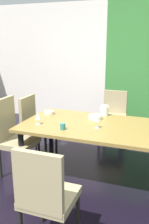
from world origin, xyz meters
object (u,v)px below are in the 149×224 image
at_px(chair_left_near, 13,134).
at_px(pitcher_left, 105,110).
at_px(dining_table, 95,130).
at_px(serving_bowl_near_shelf, 49,112).
at_px(chair_head_near, 46,194).
at_px(wine_glass_near_window, 97,119).
at_px(serving_bowl_center, 95,117).
at_px(cup_south, 63,126).
at_px(wine_glass_front, 38,116).
at_px(chair_left_far, 35,123).
at_px(chair_head_far, 114,113).

xyz_separation_m(chair_left_near, pitcher_left, (1.07, 0.74, 0.24)).
distance_m(dining_table, serving_bowl_near_shelf, 0.81).
relative_size(chair_left_near, chair_head_near, 1.08).
relative_size(chair_left_near, serving_bowl_near_shelf, 6.82).
relative_size(wine_glass_near_window, serving_bowl_center, 0.89).
height_order(chair_head_near, wine_glass_near_window, chair_head_near).
distance_m(dining_table, cup_south, 0.46).
bearing_deg(chair_head_near, wine_glass_front, 120.36).
distance_m(chair_left_far, pitcher_left, 1.11).
bearing_deg(serving_bowl_center, chair_head_near, -89.53).
bearing_deg(chair_left_near, chair_head_far, 147.58).
bearing_deg(chair_left_far, pitcher_left, 98.13).
xyz_separation_m(wine_glass_near_window, serving_bowl_near_shelf, (-0.83, 0.37, -0.10)).
bearing_deg(cup_south, chair_head_far, 79.58).
distance_m(wine_glass_front, serving_bowl_center, 0.80).
relative_size(chair_left_near, pitcher_left, 6.95).
distance_m(chair_left_near, serving_bowl_near_shelf, 0.63).
bearing_deg(chair_left_far, dining_table, 74.13).
xyz_separation_m(dining_table, chair_left_near, (-1.05, -0.30, -0.09)).
height_order(wine_glass_near_window, cup_south, wine_glass_near_window).
xyz_separation_m(chair_left_near, serving_bowl_center, (0.99, 0.54, 0.19)).
relative_size(chair_left_near, wine_glass_front, 6.90).
bearing_deg(chair_head_near, chair_left_near, 133.81).
height_order(serving_bowl_center, cup_south, cup_south).
distance_m(chair_head_near, chair_left_far, 1.91).
distance_m(chair_left_near, wine_glass_front, 0.45).
height_order(serving_bowl_near_shelf, pitcher_left, pitcher_left).
relative_size(serving_bowl_near_shelf, pitcher_left, 1.02).
height_order(chair_left_far, pitcher_left, chair_left_far).
distance_m(chair_left_near, chair_head_near, 1.45).
distance_m(chair_head_far, pitcher_left, 0.93).
xyz_separation_m(chair_head_far, cup_south, (-0.30, -1.65, 0.25)).
height_order(chair_left_near, wine_glass_near_window, chair_left_near).
bearing_deg(cup_south, dining_table, 44.71).
bearing_deg(chair_left_near, serving_bowl_center, 118.46).
bearing_deg(pitcher_left, dining_table, -92.97).
height_order(chair_left_near, serving_bowl_near_shelf, chair_left_near).
relative_size(chair_left_far, wine_glass_front, 6.27).
distance_m(serving_bowl_center, pitcher_left, 0.23).
height_order(dining_table, chair_left_far, chair_left_far).
height_order(wine_glass_front, cup_south, wine_glass_front).
relative_size(dining_table, chair_head_near, 1.94).
relative_size(wine_glass_front, wine_glass_near_window, 0.91).
bearing_deg(serving_bowl_center, cup_south, -114.88).
distance_m(dining_table, chair_left_far, 1.09).
distance_m(dining_table, wine_glass_front, 0.75).
height_order(dining_table, cup_south, cup_south).
xyz_separation_m(serving_bowl_center, pitcher_left, (0.08, 0.21, 0.05)).
height_order(wine_glass_front, serving_bowl_near_shelf, wine_glass_front).
distance_m(chair_head_far, chair_left_far, 1.46).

